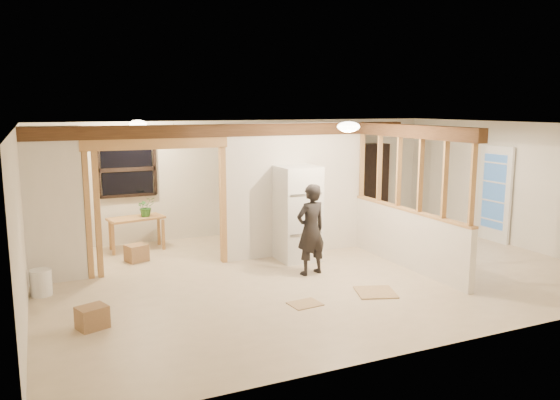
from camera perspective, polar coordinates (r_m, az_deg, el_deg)
name	(u,v)px	position (r m, az deg, el deg)	size (l,w,h in m)	color
floor	(315,271)	(9.48, 3.70, -7.46)	(9.00, 6.50, 0.01)	beige
ceiling	(317,125)	(9.06, 3.88, 7.86)	(9.00, 6.50, 0.01)	white
wall_back	(247,177)	(12.12, -3.42, 2.40)	(9.00, 0.01, 2.50)	silver
wall_front	(449,243)	(6.56, 17.23, -4.33)	(9.00, 0.01, 2.50)	silver
wall_left	(21,223)	(8.15, -25.45, -2.14)	(0.01, 6.50, 2.50)	silver
wall_right	(514,184)	(11.95, 23.23, 1.52)	(0.01, 6.50, 2.50)	silver
partition_left_stub	(54,206)	(9.33, -22.57, -0.54)	(0.90, 0.12, 2.50)	silver
partition_center	(296,189)	(10.33, 1.66, 1.14)	(2.80, 0.12, 2.50)	silver
doorway_frame	(159,207)	(9.53, -12.57, -0.73)	(2.46, 0.14, 2.20)	tan
header_beam_back	(235,130)	(9.76, -4.72, 7.28)	(7.00, 0.18, 0.22)	#51321B
header_beam_right	(411,131)	(9.60, 13.54, 7.00)	(0.18, 3.30, 0.22)	#51321B
pony_wall	(407,239)	(9.86, 13.11, -3.98)	(0.12, 3.20, 1.00)	silver
stud_partition	(409,173)	(9.65, 13.37, 2.73)	(0.14, 3.20, 1.32)	tan
window_back	(127,169)	(11.36, -15.67, 3.09)	(1.12, 0.10, 1.10)	black
french_door	(495,194)	(12.20, 21.53, 0.60)	(0.12, 0.86, 2.00)	white
ceiling_dome_main	(348,127)	(8.77, 7.17, 7.61)	(0.36, 0.36, 0.16)	#FFEABF
ceiling_dome_util	(138,124)	(10.45, -14.63, 7.71)	(0.32, 0.32, 0.14)	#FFEABF
hanging_bulb	(174,142)	(9.88, -10.99, 6.00)	(0.07, 0.07, 0.07)	#FFD88C
refrigerator	(298,213)	(9.97, 1.85, -1.41)	(0.71, 0.69, 1.73)	silver
woman	(311,230)	(9.12, 3.24, -3.10)	(0.56, 0.37, 1.54)	black
work_table	(137,233)	(11.13, -14.74, -3.39)	(1.04, 0.52, 0.66)	tan
potted_plant	(146,207)	(11.05, -13.83, -0.70)	(0.34, 0.30, 0.38)	#35672D
shop_vac	(54,248)	(10.71, -22.51, -4.61)	(0.43, 0.43, 0.55)	maroon
bookshelf	(368,184)	(13.33, 9.21, 1.70)	(0.96, 0.32, 1.92)	black
bucket	(41,283)	(8.98, -23.70, -7.90)	(0.31, 0.31, 0.40)	silver
box_util_a	(137,253)	(10.35, -14.76, -5.36)	(0.36, 0.31, 0.31)	#956E48
box_util_b	(83,259)	(10.28, -19.85, -5.84)	(0.29, 0.29, 0.27)	#956E48
box_front	(92,317)	(7.49, -19.03, -11.52)	(0.36, 0.29, 0.29)	#956E48
floor_panel_near	(376,292)	(8.53, 9.96, -9.47)	(0.57, 0.57, 0.02)	tan
floor_panel_far	(305,304)	(7.95, 2.63, -10.79)	(0.44, 0.35, 0.01)	tan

